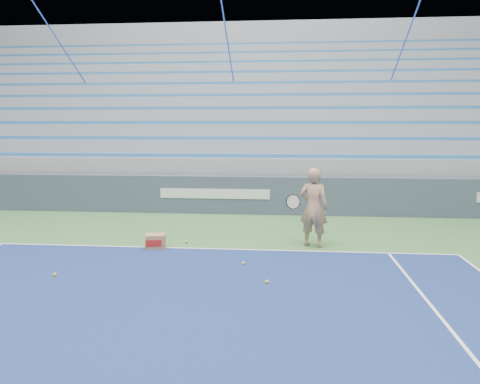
% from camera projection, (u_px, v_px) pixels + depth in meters
% --- Properties ---
extents(sponsor_barrier, '(30.00, 0.32, 1.10)m').
position_uv_depth(sponsor_barrier, '(216.00, 195.00, 13.70)').
color(sponsor_barrier, '#3C475B').
rests_on(sponsor_barrier, ground).
extents(bleachers, '(31.00, 9.15, 7.30)m').
position_uv_depth(bleachers, '(235.00, 130.00, 19.07)').
color(bleachers, '#93969B').
rests_on(bleachers, ground).
extents(tennis_player, '(0.97, 0.92, 1.70)m').
position_uv_depth(tennis_player, '(313.00, 207.00, 9.91)').
color(tennis_player, tan).
rests_on(tennis_player, ground).
extents(ball_box, '(0.46, 0.38, 0.30)m').
position_uv_depth(ball_box, '(156.00, 241.00, 9.84)').
color(ball_box, '#A5744F').
rests_on(ball_box, ground).
extents(tennis_ball_0, '(0.07, 0.07, 0.07)m').
position_uv_depth(tennis_ball_0, '(55.00, 275.00, 8.03)').
color(tennis_ball_0, '#C5D32B').
rests_on(tennis_ball_0, ground).
extents(tennis_ball_1, '(0.07, 0.07, 0.07)m').
position_uv_depth(tennis_ball_1, '(267.00, 282.00, 7.66)').
color(tennis_ball_1, '#C5D32B').
rests_on(tennis_ball_1, ground).
extents(tennis_ball_2, '(0.07, 0.07, 0.07)m').
position_uv_depth(tennis_ball_2, '(186.00, 242.00, 10.30)').
color(tennis_ball_2, '#C5D32B').
rests_on(tennis_ball_2, ground).
extents(tennis_ball_3, '(0.07, 0.07, 0.07)m').
position_uv_depth(tennis_ball_3, '(244.00, 263.00, 8.69)').
color(tennis_ball_3, '#C5D32B').
rests_on(tennis_ball_3, ground).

